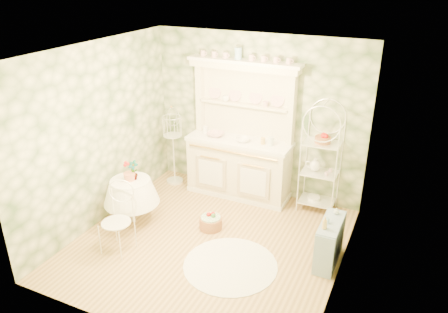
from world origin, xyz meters
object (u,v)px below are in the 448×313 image
at_px(bakers_rack, 321,161).
at_px(cafe_chair, 117,226).
at_px(kitchen_dresser, 239,132).
at_px(floor_basket, 211,221).
at_px(birdcage_stand, 173,145).
at_px(side_shelf, 329,242).
at_px(round_table, 132,202).

xyz_separation_m(bakers_rack, cafe_chair, (-2.20, -2.28, -0.46)).
relative_size(kitchen_dresser, bakers_rack, 1.35).
bearing_deg(kitchen_dresser, cafe_chair, -111.17).
bearing_deg(floor_basket, kitchen_dresser, 92.51).
xyz_separation_m(cafe_chair, floor_basket, (0.91, 1.04, -0.28)).
bearing_deg(birdcage_stand, cafe_chair, -79.98).
xyz_separation_m(bakers_rack, side_shelf, (0.48, -1.29, -0.55)).
height_order(kitchen_dresser, round_table, kitchen_dresser).
bearing_deg(bakers_rack, round_table, -148.72).
bearing_deg(cafe_chair, kitchen_dresser, 46.59).
bearing_deg(cafe_chair, floor_basket, 26.61).
xyz_separation_m(cafe_chair, birdcage_stand, (-0.38, 2.13, 0.33)).
height_order(kitchen_dresser, side_shelf, kitchen_dresser).
relative_size(round_table, cafe_chair, 0.88).
bearing_deg(kitchen_dresser, birdcage_stand, -176.43).
height_order(bakers_rack, side_shelf, bakers_rack).
distance_m(round_table, cafe_chair, 0.75).
distance_m(bakers_rack, cafe_chair, 3.20).
height_order(bakers_rack, cafe_chair, bakers_rack).
relative_size(bakers_rack, floor_basket, 4.65).
distance_m(kitchen_dresser, bakers_rack, 1.38).
xyz_separation_m(side_shelf, cafe_chair, (-2.68, -0.98, 0.09)).
relative_size(cafe_chair, floor_basket, 2.16).
distance_m(side_shelf, cafe_chair, 2.86).
bearing_deg(bakers_rack, cafe_chair, -135.33).
xyz_separation_m(kitchen_dresser, cafe_chair, (-0.86, -2.21, -0.75)).
relative_size(side_shelf, birdcage_stand, 0.49).
xyz_separation_m(kitchen_dresser, birdcage_stand, (-1.23, -0.08, -0.42)).
bearing_deg(kitchen_dresser, round_table, -126.55).
bearing_deg(side_shelf, bakers_rack, 113.82).
bearing_deg(cafe_chair, bakers_rack, 23.67).
bearing_deg(floor_basket, cafe_chair, -131.14).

